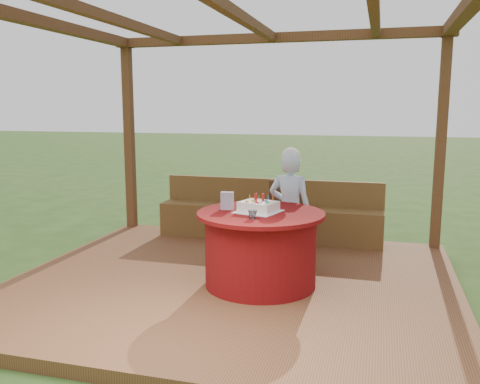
# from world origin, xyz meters

# --- Properties ---
(ground) EXTENTS (60.00, 60.00, 0.00)m
(ground) POSITION_xyz_m (0.00, 0.00, 0.00)
(ground) COLOR #284717
(ground) RESTS_ON ground
(deck) EXTENTS (4.50, 4.00, 0.12)m
(deck) POSITION_xyz_m (0.00, 0.00, 0.06)
(deck) COLOR brown
(deck) RESTS_ON ground
(pergola) EXTENTS (4.50, 4.00, 2.72)m
(pergola) POSITION_xyz_m (0.00, 0.00, 2.41)
(pergola) COLOR brown
(pergola) RESTS_ON deck
(bench) EXTENTS (3.00, 0.42, 0.80)m
(bench) POSITION_xyz_m (0.00, 1.72, 0.38)
(bench) COLOR brown
(bench) RESTS_ON deck
(table) EXTENTS (1.26, 1.26, 0.75)m
(table) POSITION_xyz_m (0.30, -0.08, 0.50)
(table) COLOR maroon
(table) RESTS_ON deck
(chair) EXTENTS (0.49, 0.49, 0.89)m
(chair) POSITION_xyz_m (0.35, 1.07, 0.62)
(chair) COLOR #3D2413
(chair) RESTS_ON deck
(elderly_woman) EXTENTS (0.49, 0.35, 1.34)m
(elderly_woman) POSITION_xyz_m (0.48, 0.58, 0.79)
(elderly_woman) COLOR #98C4E2
(elderly_woman) RESTS_ON deck
(birthday_cake) EXTENTS (0.48, 0.48, 0.18)m
(birthday_cake) POSITION_xyz_m (0.28, -0.08, 0.92)
(birthday_cake) COLOR white
(birthday_cake) RESTS_ON table
(gift_bag) EXTENTS (0.13, 0.10, 0.18)m
(gift_bag) POSITION_xyz_m (-0.05, -0.04, 0.95)
(gift_bag) COLOR #C27DA7
(gift_bag) RESTS_ON table
(drinking_glass) EXTENTS (0.10, 0.10, 0.08)m
(drinking_glass) POSITION_xyz_m (0.30, -0.40, 0.91)
(drinking_glass) COLOR silver
(drinking_glass) RESTS_ON table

